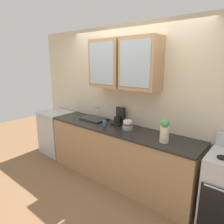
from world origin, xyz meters
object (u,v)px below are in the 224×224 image
cup_near_sink (105,123)px  dishwasher (57,132)px  vase (165,131)px  sink_faucet (94,118)px  bowl_stack (128,125)px  coffee_maker (119,118)px

cup_near_sink → dishwasher: (-1.47, 0.07, -0.51)m
vase → dishwasher: vase is taller
sink_faucet → cup_near_sink: 0.46m
bowl_stack → cup_near_sink: (-0.39, -0.11, -0.02)m
cup_near_sink → bowl_stack: bearing=15.2°
bowl_stack → cup_near_sink: bearing=-164.8°
coffee_maker → sink_faucet: bearing=-172.8°
dishwasher → bowl_stack: bearing=1.3°
sink_faucet → bowl_stack: bearing=-4.6°
vase → dishwasher: size_ratio=0.35×
vase → dishwasher: (-2.53, 0.08, -0.63)m
bowl_stack → coffee_maker: 0.31m
sink_faucet → coffee_maker: size_ratio=1.67×
dishwasher → coffee_maker: size_ratio=3.21×
vase → cup_near_sink: vase is taller
sink_faucet → dishwasher: bearing=-174.2°
bowl_stack → coffee_maker: bearing=154.1°
coffee_maker → cup_near_sink: bearing=-116.3°
sink_faucet → dishwasher: 1.16m
bowl_stack → dishwasher: bearing=-178.7°
bowl_stack → vase: size_ratio=0.54×
bowl_stack → coffee_maker: (-0.27, 0.13, 0.04)m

